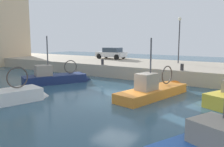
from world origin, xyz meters
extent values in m
plane|color=#2D5166|center=(0.00, 0.00, 0.00)|extent=(80.00, 80.00, 0.00)
cube|color=#ADA08C|center=(11.50, 0.00, 0.60)|extent=(9.00, 56.00, 1.20)
cube|color=gray|center=(-5.10, -6.60, 1.12)|extent=(1.69, 1.67, 0.74)
sphere|color=white|center=(2.38, -5.25, 0.24)|extent=(0.32, 0.32, 0.32)
cube|color=orange|center=(2.05, -1.63, 0.00)|extent=(6.23, 2.93, 1.21)
cone|color=orange|center=(5.33, -2.37, 0.00)|extent=(1.20, 1.66, 1.50)
cube|color=#9E7A51|center=(2.05, -1.63, 0.54)|extent=(5.97, 2.75, 0.08)
cube|color=gray|center=(1.37, -1.48, 1.12)|extent=(1.49, 1.24, 1.08)
cylinder|color=#4C4C51|center=(1.75, -1.57, 2.22)|extent=(0.10, 0.10, 3.34)
torus|color=#3F3833|center=(3.70, -2.00, 1.31)|extent=(1.29, 0.36, 1.30)
sphere|color=white|center=(0.49, -0.35, 0.18)|extent=(0.32, 0.32, 0.32)
cone|color=white|center=(-1.75, 4.57, 0.00)|extent=(1.27, 1.67, 1.48)
torus|color=#3F3833|center=(-3.31, 5.01, 1.49)|extent=(1.30, 0.44, 1.33)
cube|color=navy|center=(2.21, 7.52, 0.00)|extent=(5.41, 4.07, 1.43)
cone|color=navy|center=(4.80, 6.08, 0.00)|extent=(1.55, 1.81, 1.57)
cube|color=#896B4C|center=(2.21, 7.52, 0.64)|extent=(5.16, 3.84, 0.08)
cube|color=gray|center=(1.40, 7.97, 1.14)|extent=(1.67, 1.57, 0.92)
cylinder|color=#4C4C51|center=(1.74, 7.77, 2.34)|extent=(0.10, 0.10, 3.40)
torus|color=#3F3833|center=(3.49, 6.81, 1.34)|extent=(1.06, 0.64, 1.17)
sphere|color=white|center=(1.31, 9.12, 0.21)|extent=(0.32, 0.32, 0.32)
cube|color=silver|center=(13.77, 9.03, 1.77)|extent=(1.88, 3.89, 0.61)
cube|color=#384756|center=(13.77, 8.84, 2.35)|extent=(1.62, 2.19, 0.55)
cylinder|color=black|center=(12.84, 10.30, 1.52)|extent=(0.24, 0.65, 0.64)
cylinder|color=black|center=(14.61, 10.36, 1.52)|extent=(0.24, 0.65, 0.64)
cylinder|color=black|center=(12.92, 7.70, 1.52)|extent=(0.24, 0.65, 0.64)
cylinder|color=black|center=(14.69, 7.75, 1.52)|extent=(0.24, 0.65, 0.64)
cylinder|color=#2D2D33|center=(7.35, -2.00, 1.48)|extent=(0.28, 0.28, 0.55)
cylinder|color=#2D2D33|center=(7.35, 6.00, 1.48)|extent=(0.28, 0.28, 0.55)
cylinder|color=#38383D|center=(13.00, 0.03, 3.45)|extent=(0.12, 0.12, 4.50)
sphere|color=#F2EACC|center=(13.00, 0.03, 5.85)|extent=(0.36, 0.36, 0.36)
camera|label=1|loc=(-12.48, -7.59, 3.90)|focal=38.49mm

